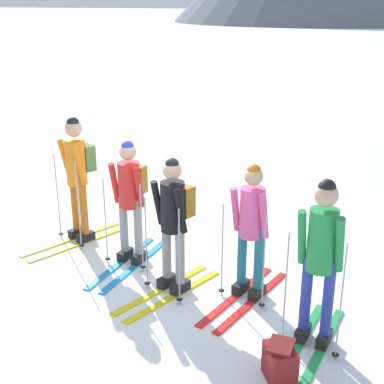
% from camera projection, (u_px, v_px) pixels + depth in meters
% --- Properties ---
extents(ground_plane, '(400.00, 400.00, 0.00)m').
position_uv_depth(ground_plane, '(176.00, 275.00, 6.74)').
color(ground_plane, white).
extents(skier_in_orange, '(0.97, 1.62, 1.81)m').
position_uv_depth(skier_in_orange, '(77.00, 172.00, 7.39)').
color(skier_in_orange, yellow).
rests_on(skier_in_orange, ground).
extents(skier_in_red, '(0.61, 1.62, 1.66)m').
position_uv_depth(skier_in_red, '(130.00, 196.00, 6.79)').
color(skier_in_red, '#1E84D1').
rests_on(skier_in_red, ground).
extents(skier_in_black, '(0.85, 1.56, 1.66)m').
position_uv_depth(skier_in_black, '(174.00, 219.00, 6.09)').
color(skier_in_black, yellow).
rests_on(skier_in_black, ground).
extents(skier_in_pink, '(0.70, 1.62, 1.63)m').
position_uv_depth(skier_in_pink, '(251.00, 228.00, 5.97)').
color(skier_in_pink, red).
rests_on(skier_in_pink, ground).
extents(skier_in_green, '(0.61, 1.61, 1.76)m').
position_uv_depth(skier_in_green, '(320.00, 257.00, 5.08)').
color(skier_in_green, green).
rests_on(skier_in_green, ground).
extents(backpack_on_snow_front, '(0.38, 0.40, 0.38)m').
position_uv_depth(backpack_on_snow_front, '(280.00, 362.00, 4.83)').
color(backpack_on_snow_front, maroon).
rests_on(backpack_on_snow_front, ground).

